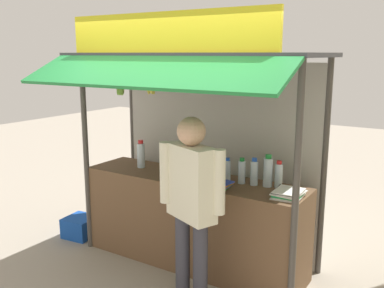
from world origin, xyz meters
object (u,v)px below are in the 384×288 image
(water_bottle_mid_left, at_px, (141,155))
(magazine_stack_front_right, at_px, (288,194))
(magazine_stack_rear_center, at_px, (217,186))
(vendor_person, at_px, (191,195))
(water_bottle_right, at_px, (279,175))
(water_bottle_far_left, at_px, (254,172))
(magazine_stack_mid_right, at_px, (197,177))
(water_bottle_front_left, at_px, (228,170))
(water_bottle_back_left, at_px, (242,172))
(banana_bunch_inner_right, at_px, (151,86))
(water_bottle_center, at_px, (268,172))
(banana_bunch_leftmost, at_px, (120,88))
(plastic_crate, at_px, (81,227))

(water_bottle_mid_left, relative_size, magazine_stack_front_right, 1.01)
(magazine_stack_rear_center, xyz_separation_m, vendor_person, (-0.00, -0.45, 0.04))
(water_bottle_right, relative_size, water_bottle_far_left, 0.97)
(water_bottle_right, xyz_separation_m, magazine_stack_mid_right, (-0.76, -0.24, -0.08))
(water_bottle_front_left, relative_size, magazine_stack_mid_right, 0.78)
(water_bottle_far_left, bearing_deg, water_bottle_back_left, -171.82)
(water_bottle_right, relative_size, banana_bunch_inner_right, 1.03)
(water_bottle_front_left, xyz_separation_m, magazine_stack_mid_right, (-0.24, -0.20, -0.07))
(water_bottle_center, height_order, vendor_person, vendor_person)
(water_bottle_right, relative_size, magazine_stack_front_right, 0.85)
(banana_bunch_leftmost, relative_size, plastic_crate, 0.81)
(water_bottle_back_left, bearing_deg, magazine_stack_rear_center, -110.88)
(water_bottle_right, relative_size, magazine_stack_rear_center, 0.81)
(water_bottle_back_left, bearing_deg, water_bottle_mid_left, -177.53)
(banana_bunch_inner_right, bearing_deg, water_bottle_back_left, 34.18)
(plastic_crate, bearing_deg, water_bottle_back_left, 7.00)
(banana_bunch_inner_right, bearing_deg, water_bottle_right, 27.46)
(water_bottle_back_left, relative_size, magazine_stack_rear_center, 0.79)
(plastic_crate, bearing_deg, water_bottle_mid_left, 13.60)
(water_bottle_front_left, bearing_deg, water_bottle_back_left, -8.52)
(magazine_stack_mid_right, bearing_deg, water_bottle_right, 17.58)
(plastic_crate, bearing_deg, water_bottle_right, 7.60)
(water_bottle_front_left, distance_m, plastic_crate, 2.10)
(banana_bunch_inner_right, height_order, vendor_person, banana_bunch_inner_right)
(water_bottle_mid_left, xyz_separation_m, banana_bunch_leftmost, (0.12, -0.43, 0.77))
(magazine_stack_front_right, bearing_deg, water_bottle_right, 128.83)
(water_bottle_far_left, distance_m, magazine_stack_mid_right, 0.57)
(magazine_stack_front_right, xyz_separation_m, banana_bunch_inner_right, (-1.25, -0.33, 0.92))
(water_bottle_center, height_order, magazine_stack_front_right, water_bottle_center)
(water_bottle_right, bearing_deg, water_bottle_back_left, -168.94)
(water_bottle_back_left, bearing_deg, water_bottle_front_left, 171.48)
(water_bottle_front_left, bearing_deg, vendor_person, -85.52)
(water_bottle_right, height_order, magazine_stack_rear_center, water_bottle_right)
(water_bottle_right, xyz_separation_m, magazine_stack_rear_center, (-0.46, -0.36, -0.09))
(magazine_stack_rear_center, height_order, plastic_crate, magazine_stack_rear_center)
(banana_bunch_inner_right, bearing_deg, water_bottle_front_left, 43.19)
(water_bottle_back_left, distance_m, banana_bunch_leftmost, 1.44)
(water_bottle_front_left, relative_size, plastic_crate, 0.67)
(water_bottle_mid_left, distance_m, banana_bunch_inner_right, 1.04)
(water_bottle_center, distance_m, banana_bunch_leftmost, 1.65)
(water_bottle_far_left, distance_m, banana_bunch_leftmost, 1.54)
(water_bottle_right, bearing_deg, water_bottle_far_left, -167.43)
(water_bottle_front_left, relative_size, banana_bunch_inner_right, 0.91)
(vendor_person, bearing_deg, banana_bunch_inner_right, 179.60)
(water_bottle_back_left, bearing_deg, banana_bunch_inner_right, -145.82)
(water_bottle_center, xyz_separation_m, magazine_stack_mid_right, (-0.67, -0.22, -0.11))
(plastic_crate, bearing_deg, water_bottle_far_left, 7.06)
(water_bottle_center, height_order, banana_bunch_inner_right, banana_bunch_inner_right)
(magazine_stack_rear_center, relative_size, banana_bunch_inner_right, 1.28)
(water_bottle_back_left, relative_size, magazine_stack_mid_right, 0.88)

